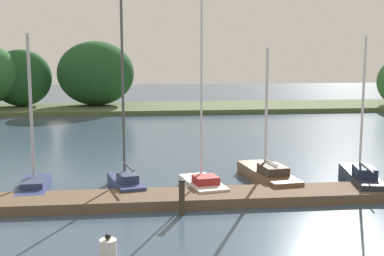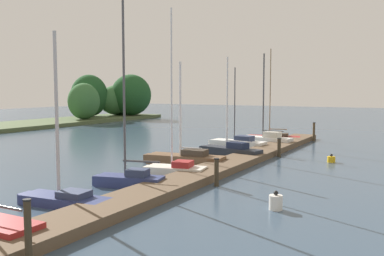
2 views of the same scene
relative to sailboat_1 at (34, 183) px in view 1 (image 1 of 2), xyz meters
The scene contains 9 objects.
dock_pier 9.69m from the sailboat_1, 12.03° to the right, with size 30.28×1.80×0.35m.
far_shore 29.89m from the sailboat_1, 66.13° to the left, with size 63.97×8.47×6.34m.
sailboat_1 is the anchor object (origin of this frame).
sailboat_2 3.46m from the sailboat_1, ahead, with size 1.54×3.07×8.28m.
sailboat_3 6.40m from the sailboat_1, ahead, with size 1.64×3.05×7.68m.
sailboat_4 9.20m from the sailboat_1, ahead, with size 1.73×4.56×5.46m.
sailboat_5 12.71m from the sailboat_1, ahead, with size 1.69×4.22×5.91m.
mooring_piling_1 6.28m from the sailboat_1, 31.90° to the right, with size 0.22×0.22×1.17m.
channel_buoy_0 7.29m from the sailboat_1, 64.81° to the right, with size 0.45×0.45×0.65m.
Camera 1 is at (-5.64, -4.06, 5.28)m, focal length 47.33 mm.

